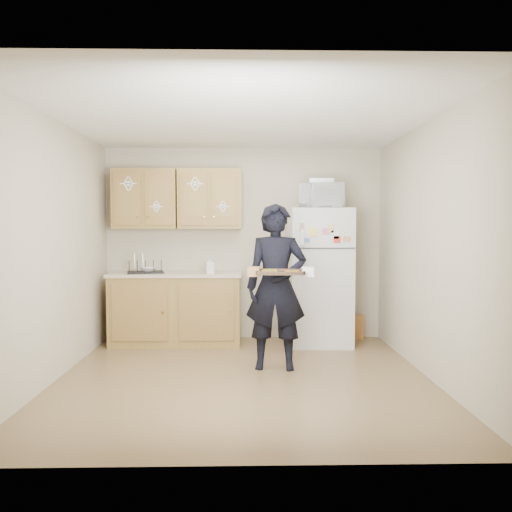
% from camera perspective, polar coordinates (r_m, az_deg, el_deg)
% --- Properties ---
extents(floor, '(3.60, 3.60, 0.00)m').
position_cam_1_polar(floor, '(5.00, -1.44, -13.75)').
color(floor, brown).
rests_on(floor, ground).
extents(ceiling, '(3.60, 3.60, 0.00)m').
position_cam_1_polar(ceiling, '(4.89, -1.48, 15.51)').
color(ceiling, white).
rests_on(ceiling, wall_back).
extents(wall_back, '(3.60, 0.04, 2.50)m').
position_cam_1_polar(wall_back, '(6.58, -1.39, 1.40)').
color(wall_back, '#B7AD94').
rests_on(wall_back, floor).
extents(wall_front, '(3.60, 0.04, 2.50)m').
position_cam_1_polar(wall_front, '(2.99, -1.59, -0.77)').
color(wall_front, '#B7AD94').
rests_on(wall_front, floor).
extents(wall_left, '(0.04, 3.60, 2.50)m').
position_cam_1_polar(wall_left, '(5.12, -22.04, 0.65)').
color(wall_left, '#B7AD94').
rests_on(wall_left, floor).
extents(wall_right, '(0.04, 3.60, 2.50)m').
position_cam_1_polar(wall_right, '(5.11, 19.19, 0.70)').
color(wall_right, '#B7AD94').
rests_on(wall_right, floor).
extents(refrigerator, '(0.75, 0.70, 1.70)m').
position_cam_1_polar(refrigerator, '(6.31, 7.27, -2.34)').
color(refrigerator, silver).
rests_on(refrigerator, floor).
extents(base_cabinet, '(1.60, 0.60, 0.86)m').
position_cam_1_polar(base_cabinet, '(6.40, -9.06, -6.07)').
color(base_cabinet, brown).
rests_on(base_cabinet, floor).
extents(countertop, '(1.64, 0.64, 0.04)m').
position_cam_1_polar(countertop, '(6.35, -9.10, -2.05)').
color(countertop, '#C0B193').
rests_on(countertop, base_cabinet).
extents(upper_cab_left, '(0.80, 0.33, 0.75)m').
position_cam_1_polar(upper_cab_left, '(6.53, -12.51, 6.36)').
color(upper_cab_left, brown).
rests_on(upper_cab_left, wall_back).
extents(upper_cab_right, '(0.80, 0.33, 0.75)m').
position_cam_1_polar(upper_cab_right, '(6.42, -5.27, 6.47)').
color(upper_cab_right, brown).
rests_on(upper_cab_right, wall_back).
extents(cereal_box, '(0.20, 0.07, 0.32)m').
position_cam_1_polar(cereal_box, '(6.74, 11.30, -7.96)').
color(cereal_box, gold).
rests_on(cereal_box, floor).
extents(person, '(0.65, 0.46, 1.71)m').
position_cam_1_polar(person, '(5.16, 2.32, -3.52)').
color(person, black).
rests_on(person, floor).
extents(baking_tray, '(0.49, 0.38, 0.04)m').
position_cam_1_polar(baking_tray, '(4.84, 2.84, -1.92)').
color(baking_tray, black).
rests_on(baking_tray, person).
extents(pizza_front_left, '(0.16, 0.16, 0.02)m').
position_cam_1_polar(pizza_front_left, '(4.77, 1.52, -1.79)').
color(pizza_front_left, orange).
rests_on(pizza_front_left, baking_tray).
extents(pizza_front_right, '(0.16, 0.16, 0.02)m').
position_cam_1_polar(pizza_front_right, '(4.77, 4.14, -1.80)').
color(pizza_front_right, orange).
rests_on(pizza_front_right, baking_tray).
extents(pizza_back_left, '(0.16, 0.16, 0.02)m').
position_cam_1_polar(pizza_back_left, '(4.92, 1.58, -1.63)').
color(pizza_back_left, orange).
rests_on(pizza_back_left, baking_tray).
extents(microwave, '(0.58, 0.43, 0.30)m').
position_cam_1_polar(microwave, '(6.24, 7.47, 6.80)').
color(microwave, silver).
rests_on(microwave, refrigerator).
extents(foil_pan, '(0.32, 0.24, 0.06)m').
position_cam_1_polar(foil_pan, '(6.29, 7.50, 8.45)').
color(foil_pan, silver).
rests_on(foil_pan, microwave).
extents(dish_rack, '(0.50, 0.42, 0.17)m').
position_cam_1_polar(dish_rack, '(6.35, -12.54, -1.12)').
color(dish_rack, black).
rests_on(dish_rack, countertop).
extents(bowl, '(0.24, 0.24, 0.05)m').
position_cam_1_polar(bowl, '(6.35, -12.19, -1.50)').
color(bowl, white).
rests_on(bowl, dish_rack).
extents(soap_bottle, '(0.12, 0.12, 0.21)m').
position_cam_1_polar(soap_bottle, '(6.15, -5.35, -1.01)').
color(soap_bottle, silver).
rests_on(soap_bottle, countertop).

